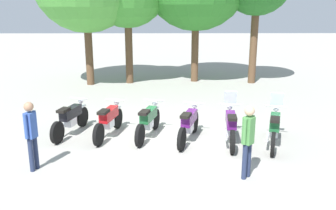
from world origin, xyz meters
TOP-DOWN VIEW (x-y plane):
  - ground_plane at (0.00, 0.00)m, footprint 80.00×80.00m
  - motorcycle_0 at (-2.93, 0.50)m, footprint 0.81×2.15m
  - motorcycle_1 at (-1.75, 0.31)m, footprint 0.77×2.16m
  - motorcycle_2 at (-0.58, 0.24)m, footprint 0.81×2.14m
  - motorcycle_3 at (0.59, -0.07)m, footprint 0.86×2.12m
  - motorcycle_4 at (1.76, -0.25)m, footprint 0.64×2.19m
  - motorcycle_5 at (2.94, -0.45)m, footprint 0.87×2.11m
  - person_0 at (-3.19, -2.00)m, footprint 0.28×0.40m
  - person_1 at (1.74, -2.46)m, footprint 0.33×0.35m

SIDE VIEW (x-z plane):
  - ground_plane at x=0.00m, z-range 0.00..0.00m
  - motorcycle_0 at x=-2.93m, z-range 0.01..1.00m
  - motorcycle_1 at x=-1.75m, z-range 0.01..1.00m
  - motorcycle_2 at x=-0.58m, z-range 0.01..1.00m
  - motorcycle_3 at x=0.59m, z-range 0.01..1.00m
  - motorcycle_4 at x=1.76m, z-range -0.17..1.20m
  - motorcycle_5 at x=2.94m, z-range -0.17..1.20m
  - person_0 at x=-3.19m, z-range 0.14..1.81m
  - person_1 at x=1.74m, z-range 0.14..1.84m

